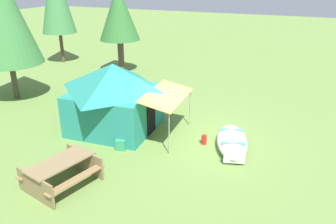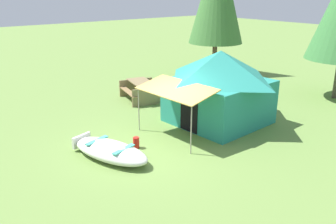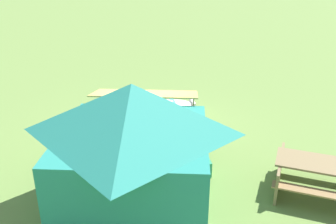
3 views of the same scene
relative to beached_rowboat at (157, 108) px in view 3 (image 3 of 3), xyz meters
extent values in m
plane|color=olive|center=(0.03, 1.72, -0.24)|extent=(80.00, 80.00, 0.00)
ellipsoid|color=silver|center=(0.01, 0.00, -0.01)|extent=(2.73, 1.69, 0.46)
ellipsoid|color=#4C4C48|center=(0.01, 0.00, 0.03)|extent=(2.50, 1.51, 0.16)
cube|color=#45B7A5|center=(0.50, 0.14, 0.18)|extent=(0.35, 0.79, 0.04)
cube|color=#45B7A5|center=(-0.48, -0.14, 0.18)|extent=(0.35, 0.79, 0.04)
cube|color=silver|center=(-1.11, -0.32, 0.01)|extent=(0.26, 0.65, 0.35)
cube|color=teal|center=(-0.16, 4.46, 0.53)|extent=(3.04, 3.05, 1.54)
pyramid|color=teal|center=(-0.16, 4.46, 1.80)|extent=(3.28, 3.30, 1.00)
cube|color=black|center=(-0.08, 3.01, 0.41)|extent=(0.76, 0.07, 1.23)
cube|color=tan|center=(-0.05, 2.40, 1.35)|extent=(2.66, 1.35, 0.28)
cylinder|color=gray|center=(1.19, 1.95, 0.49)|extent=(0.04, 0.04, 1.46)
cylinder|color=gray|center=(-1.23, 1.82, 0.49)|extent=(0.04, 0.04, 1.46)
cube|color=olive|center=(-4.03, 3.91, 0.50)|extent=(2.01, 1.25, 0.04)
cube|color=olive|center=(-4.18, 3.29, 0.19)|extent=(1.87, 0.70, 0.04)
cube|color=olive|center=(-3.88, 4.52, 0.19)|extent=(1.87, 0.70, 0.04)
cube|color=olive|center=(-3.23, 3.71, 0.12)|extent=(0.43, 1.49, 0.72)
cube|color=#2F9164|center=(-1.48, 3.45, -0.05)|extent=(0.56, 0.45, 0.37)
cylinder|color=red|center=(-0.12, 0.96, -0.07)|extent=(0.24, 0.24, 0.34)
camera|label=1|loc=(-10.41, -1.99, 5.35)|focal=36.52mm
camera|label=2|loc=(8.02, -4.34, 4.25)|focal=38.03mm
camera|label=3|loc=(-1.56, 10.79, 4.45)|focal=38.95mm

